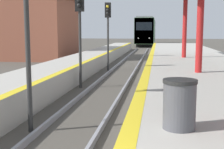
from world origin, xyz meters
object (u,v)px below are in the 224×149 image
(signal_near, at_px, (26,10))
(trash_bin, at_px, (179,104))
(signal_far, at_px, (108,23))
(train, at_px, (147,32))
(signal_mid, at_px, (80,20))

(signal_near, distance_m, trash_bin, 4.28)
(signal_far, xyz_separation_m, trash_bin, (3.44, -14.11, -1.65))
(train, bearing_deg, signal_far, -91.54)
(train, distance_m, trash_bin, 51.46)
(signal_far, bearing_deg, trash_bin, -76.31)
(signal_mid, distance_m, trash_bin, 9.00)
(signal_near, xyz_separation_m, signal_far, (-0.02, 12.13, 0.00))
(signal_near, height_order, trash_bin, signal_near)
(signal_near, height_order, signal_far, same)
(signal_far, height_order, trash_bin, signal_far)
(train, relative_size, signal_near, 5.02)
(train, bearing_deg, signal_mid, -91.64)
(train, relative_size, signal_mid, 5.02)
(signal_mid, xyz_separation_m, trash_bin, (3.68, -8.04, -1.65))
(signal_near, relative_size, signal_far, 1.00)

